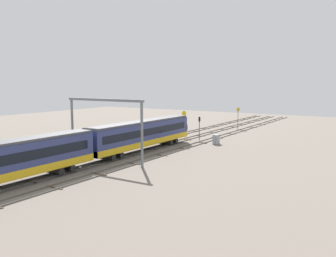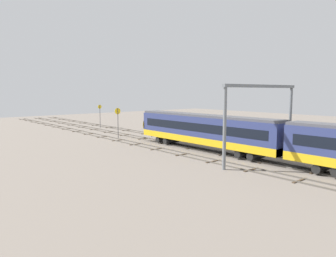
# 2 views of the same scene
# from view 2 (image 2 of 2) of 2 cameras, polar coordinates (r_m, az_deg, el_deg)

# --- Properties ---
(ground_plane) EXTENTS (152.29, 152.29, 0.00)m
(ground_plane) POSITION_cam_2_polar(r_m,az_deg,el_deg) (46.10, 4.35, -3.51)
(ground_plane) COLOR slate
(track_near_foreground) EXTENTS (136.29, 2.40, 0.16)m
(track_near_foreground) POSITION_cam_2_polar(r_m,az_deg,el_deg) (49.14, 7.95, -2.84)
(track_near_foreground) COLOR #59544C
(track_near_foreground) RESTS_ON ground
(track_with_train) EXTENTS (136.29, 2.40, 0.16)m
(track_with_train) POSITION_cam_2_polar(r_m,az_deg,el_deg) (46.09, 4.36, -3.42)
(track_with_train) COLOR #59544C
(track_with_train) RESTS_ON ground
(track_middle) EXTENTS (136.29, 2.40, 0.16)m
(track_middle) POSITION_cam_2_polar(r_m,az_deg,el_deg) (43.25, 0.27, -4.07)
(track_middle) COLOR #59544C
(track_middle) RESTS_ON ground
(overhead_gantry) EXTENTS (0.40, 13.39, 8.84)m
(overhead_gantry) POSITION_cam_2_polar(r_m,az_deg,el_deg) (38.34, 16.25, 3.65)
(overhead_gantry) COLOR slate
(overhead_gantry) RESTS_ON ground
(speed_sign_near_foreground) EXTENTS (0.14, 0.88, 5.10)m
(speed_sign_near_foreground) POSITION_cam_2_polar(r_m,az_deg,el_deg) (73.49, -11.98, 2.72)
(speed_sign_near_foreground) COLOR #4C4C51
(speed_sign_near_foreground) RESTS_ON ground
(speed_sign_mid_trackside) EXTENTS (0.14, 1.09, 5.21)m
(speed_sign_mid_trackside) POSITION_cam_2_polar(r_m,az_deg,el_deg) (56.63, -8.89, 1.91)
(speed_sign_mid_trackside) COLOR #4C4C51
(speed_sign_mid_trackside) RESTS_ON ground
(signal_light_trackside_departure) EXTENTS (0.31, 0.32, 4.49)m
(signal_light_trackside_departure) POSITION_cam_2_polar(r_m,az_deg,el_deg) (57.06, -2.94, 1.44)
(signal_light_trackside_departure) COLOR #4C4C51
(signal_light_trackside_departure) RESTS_ON ground
(relay_cabinet) EXTENTS (1.44, 0.79, 1.73)m
(relay_cabinet) POSITION_cam_2_polar(r_m,az_deg,el_deg) (58.33, 2.27, -0.50)
(relay_cabinet) COLOR gray
(relay_cabinet) RESTS_ON ground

